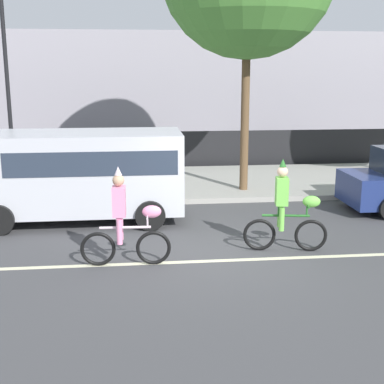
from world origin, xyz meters
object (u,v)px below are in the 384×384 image
object	(u,v)px
parade_cyclist_lime	(287,211)
pedestrian_onlooker	(100,158)
parked_van_silver	(81,169)
parade_cyclist_pink	(126,223)
street_lamp_post	(5,57)

from	to	relation	value
parade_cyclist_lime	pedestrian_onlooker	bearing A→B (deg)	124.16
parked_van_silver	parade_cyclist_lime	bearing A→B (deg)	-32.34
parade_cyclist_pink	pedestrian_onlooker	world-z (taller)	parade_cyclist_pink
parked_van_silver	pedestrian_onlooker	distance (m)	3.29
parade_cyclist_pink	pedestrian_onlooker	size ratio (longest dim) A/B	1.19
parade_cyclist_pink	parked_van_silver	bearing A→B (deg)	108.84
parade_cyclist_pink	parked_van_silver	distance (m)	3.45
parade_cyclist_lime	street_lamp_post	distance (m)	9.74
parade_cyclist_lime	street_lamp_post	size ratio (longest dim) A/B	0.33
street_lamp_post	pedestrian_onlooker	world-z (taller)	street_lamp_post
parade_cyclist_lime	pedestrian_onlooker	size ratio (longest dim) A/B	1.19
street_lamp_post	parade_cyclist_lime	bearing A→B (deg)	-43.23
street_lamp_post	parked_van_silver	bearing A→B (deg)	-56.33
parked_van_silver	street_lamp_post	bearing A→B (deg)	123.67
street_lamp_post	pedestrian_onlooker	bearing A→B (deg)	-6.47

